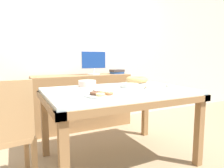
% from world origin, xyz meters
% --- Properties ---
extents(ground_plane, '(12.00, 12.00, 0.00)m').
position_xyz_m(ground_plane, '(0.00, 0.00, 0.00)').
color(ground_plane, '#997F60').
extents(wall_back, '(8.00, 0.10, 2.60)m').
position_xyz_m(wall_back, '(0.00, 1.49, 1.30)').
color(wall_back, silver).
rests_on(wall_back, ground).
extents(dining_table, '(1.50, 1.05, 0.78)m').
position_xyz_m(dining_table, '(0.00, 0.00, 0.68)').
color(dining_table, silver).
rests_on(dining_table, ground).
extents(chair, '(0.46, 0.46, 0.94)m').
position_xyz_m(chair, '(-1.06, -0.11, 0.52)').
color(chair, tan).
rests_on(chair, ground).
extents(sideboard, '(1.52, 0.44, 0.84)m').
position_xyz_m(sideboard, '(0.00, 1.19, 0.42)').
color(sideboard, olive).
rests_on(sideboard, ground).
extents(computer_monitor, '(0.42, 0.20, 0.38)m').
position_xyz_m(computer_monitor, '(0.20, 1.19, 1.03)').
color(computer_monitor, silver).
rests_on(computer_monitor, sideboard).
extents(book_stack, '(0.23, 0.17, 0.07)m').
position_xyz_m(book_stack, '(0.62, 1.19, 0.88)').
color(book_stack, '#23478C').
rests_on(book_stack, sideboard).
extents(cake_chocolate_round, '(0.27, 0.27, 0.08)m').
position_xyz_m(cake_chocolate_round, '(-0.24, 0.28, 0.81)').
color(cake_chocolate_round, silver).
rests_on(cake_chocolate_round, dining_table).
extents(cake_golden_bundt, '(0.30, 0.30, 0.08)m').
position_xyz_m(cake_golden_bundt, '(0.46, 0.35, 0.82)').
color(cake_golden_bundt, silver).
rests_on(cake_golden_bundt, dining_table).
extents(pastry_platter, '(0.31, 0.31, 0.04)m').
position_xyz_m(pastry_platter, '(-0.30, -0.26, 0.79)').
color(pastry_platter, silver).
rests_on(pastry_platter, dining_table).
extents(plate_stack, '(0.21, 0.21, 0.04)m').
position_xyz_m(plate_stack, '(0.19, 0.09, 0.80)').
color(plate_stack, silver).
rests_on(plate_stack, dining_table).
extents(tealight_right_edge, '(0.04, 0.04, 0.04)m').
position_xyz_m(tealight_right_edge, '(0.27, -0.11, 0.79)').
color(tealight_right_edge, silver).
rests_on(tealight_right_edge, dining_table).
extents(tealight_centre, '(0.04, 0.04, 0.04)m').
position_xyz_m(tealight_centre, '(0.56, -0.12, 0.79)').
color(tealight_centre, silver).
rests_on(tealight_centre, dining_table).
extents(tealight_left_edge, '(0.04, 0.04, 0.04)m').
position_xyz_m(tealight_left_edge, '(-0.28, -0.02, 0.79)').
color(tealight_left_edge, silver).
rests_on(tealight_left_edge, dining_table).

